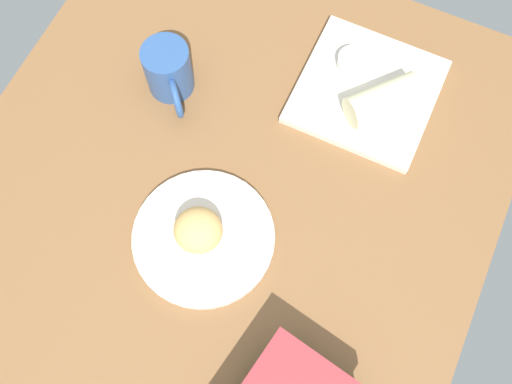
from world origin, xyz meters
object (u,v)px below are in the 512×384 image
object	(u,v)px
round_plate	(204,238)
sauce_cup	(353,62)
square_plate	(367,91)
breakfast_wrap	(383,100)
coffee_mug	(169,71)
scone_pastry	(201,231)

from	to	relation	value
round_plate	sauce_cup	world-z (taller)	sauce_cup
round_plate	square_plate	bearing A→B (deg)	158.42
round_plate	square_plate	distance (cm)	39.60
sauce_cup	breakfast_wrap	size ratio (longest dim) A/B	0.45
breakfast_wrap	coffee_mug	distance (cm)	37.55
breakfast_wrap	scone_pastry	bearing A→B (deg)	-76.69
square_plate	coffee_mug	world-z (taller)	coffee_mug
round_plate	square_plate	world-z (taller)	square_plate
breakfast_wrap	sauce_cup	bearing A→B (deg)	-177.16
sauce_cup	round_plate	bearing A→B (deg)	-14.43
scone_pastry	round_plate	bearing A→B (deg)	99.73
round_plate	square_plate	size ratio (longest dim) A/B	0.98
round_plate	breakfast_wrap	bearing A→B (deg)	152.28
square_plate	coffee_mug	bearing A→B (deg)	-67.70
square_plate	sauce_cup	bearing A→B (deg)	-128.37
round_plate	scone_pastry	bearing A→B (deg)	-80.27
scone_pastry	coffee_mug	size ratio (longest dim) A/B	0.68
square_plate	breakfast_wrap	size ratio (longest dim) A/B	1.86
breakfast_wrap	coffee_mug	xyz separation A→B (cm)	(10.70, -35.99, 0.73)
scone_pastry	breakfast_wrap	xyz separation A→B (cm)	(-34.17, 18.10, 0.19)
square_plate	breakfast_wrap	xyz separation A→B (cm)	(2.68, 3.38, 3.68)
square_plate	round_plate	bearing A→B (deg)	-21.58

